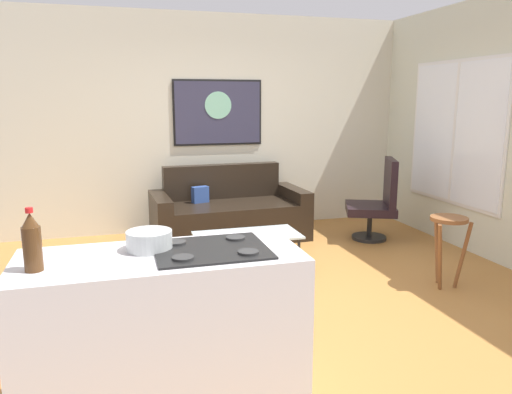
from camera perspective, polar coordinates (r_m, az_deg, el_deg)
ground at (r=4.55m, az=1.20°, el=-11.20°), size 6.40×6.40×0.04m
back_wall at (r=6.57m, az=-5.09°, el=8.45°), size 6.40×0.05×2.80m
right_wall at (r=5.81m, az=26.07°, el=6.99°), size 0.05×6.40×2.80m
couch at (r=6.17m, az=-3.17°, el=-2.08°), size 1.92×0.97×0.89m
coffee_table at (r=4.96m, az=-1.04°, el=-4.67°), size 1.05×0.53×0.39m
armchair at (r=6.23m, az=13.94°, el=-0.54°), size 0.77×0.78×1.01m
bar_stool at (r=4.84m, az=21.38°, el=-3.86°), size 0.38×0.38×0.67m
kitchen_counter at (r=2.81m, az=-10.58°, el=-15.49°), size 1.48×0.63×0.95m
soda_bottle at (r=2.54m, az=-24.54°, el=-4.84°), size 0.09×0.09×0.31m
mixing_bowl at (r=2.72m, az=-12.27°, el=-4.98°), size 0.25×0.25×0.11m
wall_painting at (r=6.53m, az=-4.42°, el=9.74°), size 1.17×0.03×0.85m
window at (r=6.25m, az=22.07°, el=6.90°), size 0.03×1.64×1.68m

